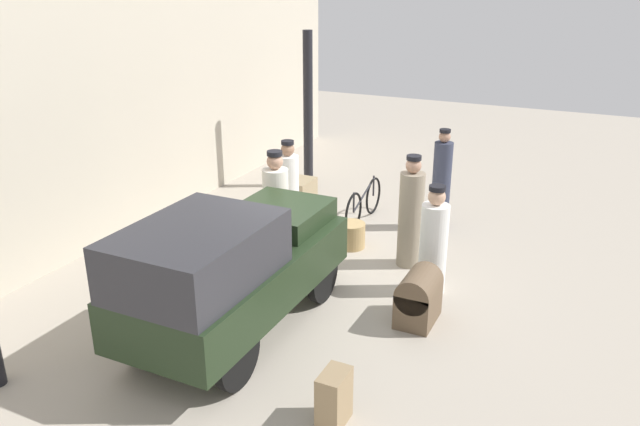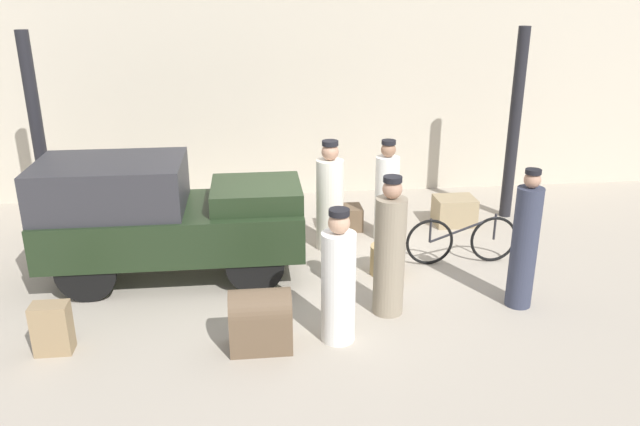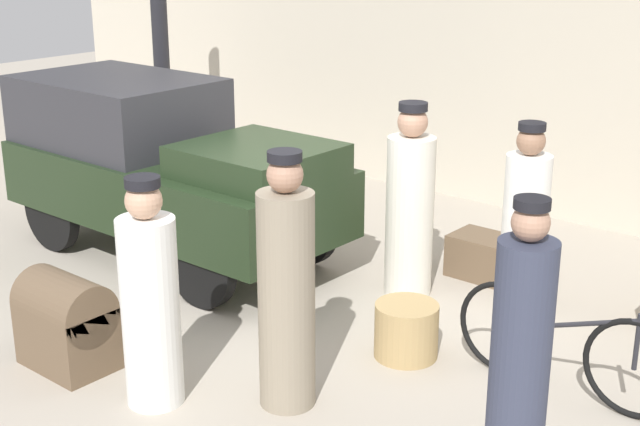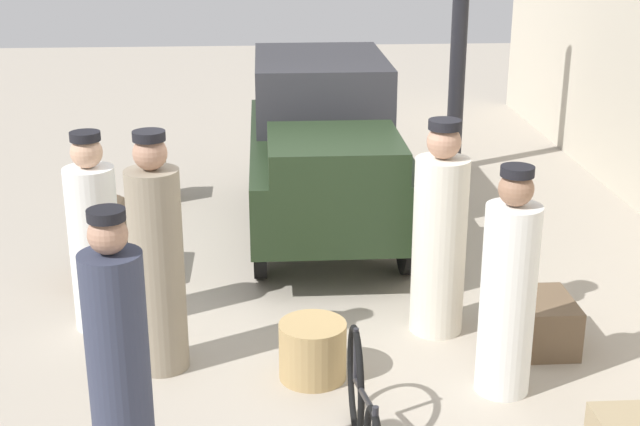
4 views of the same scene
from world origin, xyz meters
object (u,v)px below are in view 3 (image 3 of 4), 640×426
at_px(porter_standing_middle, 519,369).
at_px(porter_carrying_trunk, 150,304).
at_px(wicker_basket, 406,330).
at_px(conductor_in_dark_uniform, 286,293).
at_px(trunk_barrel_dark, 66,321).
at_px(porter_lifting_near_truck, 410,209).
at_px(suitcase_tan_flat, 484,256).
at_px(bicycle, 565,347).
at_px(porter_with_bicycle, 525,228).
at_px(truck, 161,162).

xyz_separation_m(porter_standing_middle, porter_carrying_trunk, (-2.51, -0.58, -0.12)).
distance_m(wicker_basket, conductor_in_dark_uniform, 1.31).
height_order(porter_standing_middle, trunk_barrel_dark, porter_standing_middle).
xyz_separation_m(porter_lifting_near_truck, suitcase_tan_flat, (0.35, 0.79, -0.60)).
bearing_deg(bicycle, porter_lifting_near_truck, 156.97).
bearing_deg(trunk_barrel_dark, porter_with_bicycle, 55.62).
height_order(bicycle, wicker_basket, bicycle).
bearing_deg(conductor_in_dark_uniform, wicker_basket, 78.18).
bearing_deg(porter_standing_middle, porter_with_bicycle, 116.97).
bearing_deg(suitcase_tan_flat, truck, -151.72).
relative_size(porter_standing_middle, suitcase_tan_flat, 3.01).
relative_size(conductor_in_dark_uniform, trunk_barrel_dark, 2.48).
relative_size(truck, trunk_barrel_dark, 4.88).
relative_size(porter_with_bicycle, suitcase_tan_flat, 2.70).
distance_m(bicycle, porter_with_bicycle, 1.51).
bearing_deg(wicker_basket, conductor_in_dark_uniform, -101.82).
relative_size(bicycle, porter_with_bicycle, 1.03).
bearing_deg(porter_lifting_near_truck, porter_carrying_trunk, -95.23).
xyz_separation_m(porter_lifting_near_truck, porter_standing_middle, (2.26, -2.20, 0.07)).
distance_m(conductor_in_dark_uniform, suitcase_tan_flat, 3.05).
bearing_deg(porter_carrying_trunk, porter_with_bicycle, 68.06).
xyz_separation_m(porter_standing_middle, conductor_in_dark_uniform, (-1.77, 0.01, -0.03)).
relative_size(wicker_basket, porter_carrying_trunk, 0.30).
distance_m(porter_lifting_near_truck, trunk_barrel_dark, 3.12).
bearing_deg(porter_with_bicycle, trunk_barrel_dark, -124.38).
bearing_deg(porter_standing_middle, suitcase_tan_flat, 122.62).
distance_m(truck, porter_standing_middle, 4.99).
distance_m(truck, porter_with_bicycle, 3.66).
bearing_deg(suitcase_tan_flat, porter_lifting_near_truck, -113.72).
bearing_deg(truck, porter_carrying_trunk, -41.90).
height_order(conductor_in_dark_uniform, trunk_barrel_dark, conductor_in_dark_uniform).
bearing_deg(porter_lifting_near_truck, bicycle, -23.03).
relative_size(truck, suitcase_tan_flat, 5.81).
distance_m(wicker_basket, porter_with_bicycle, 1.49).
relative_size(bicycle, porter_lifting_near_truck, 0.98).
relative_size(conductor_in_dark_uniform, porter_carrying_trunk, 1.11).
height_order(wicker_basket, porter_carrying_trunk, porter_carrying_trunk).
bearing_deg(porter_lifting_near_truck, suitcase_tan_flat, 66.28).
distance_m(truck, conductor_in_dark_uniform, 3.33).
height_order(bicycle, porter_carrying_trunk, porter_carrying_trunk).
xyz_separation_m(conductor_in_dark_uniform, suitcase_tan_flat, (-0.14, 2.98, -0.64)).
bearing_deg(trunk_barrel_dark, suitcase_tan_flat, 67.35).
bearing_deg(suitcase_tan_flat, porter_with_bicycle, -37.35).
relative_size(porter_lifting_near_truck, porter_standing_middle, 0.94).
bearing_deg(truck, conductor_in_dark_uniform, -25.64).
height_order(porter_standing_middle, porter_with_bicycle, porter_standing_middle).
xyz_separation_m(porter_lifting_near_truck, porter_with_bicycle, (0.99, 0.30, -0.04)).
distance_m(truck, trunk_barrel_dark, 2.57).
distance_m(wicker_basket, porter_standing_middle, 2.02).
distance_m(truck, bicycle, 4.48).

